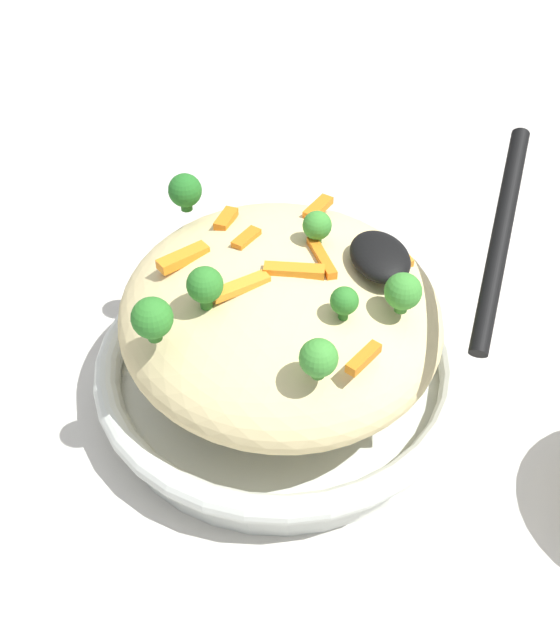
{
  "coord_description": "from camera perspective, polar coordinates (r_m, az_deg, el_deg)",
  "views": [
    {
      "loc": [
        -0.39,
        0.09,
        0.45
      ],
      "look_at": [
        0.0,
        0.0,
        0.08
      ],
      "focal_mm": 41.8,
      "sensor_mm": 36.0,
      "label": 1
    }
  ],
  "objects": [
    {
      "name": "ground_plane",
      "position": [
        0.6,
        -0.0,
        -5.48
      ],
      "size": [
        2.4,
        2.4,
        0.0
      ],
      "primitive_type": "plane",
      "color": "beige"
    },
    {
      "name": "broccoli_floret_1",
      "position": [
        0.48,
        -5.77,
        2.65
      ],
      "size": [
        0.02,
        0.02,
        0.03
      ],
      "color": "#296820",
      "rests_on": "pasta_mound"
    },
    {
      "name": "broccoli_floret_6",
      "position": [
        0.53,
        2.86,
        7.2
      ],
      "size": [
        0.02,
        0.02,
        0.03
      ],
      "color": "#377928",
      "rests_on": "pasta_mound"
    },
    {
      "name": "broccoli_floret_3",
      "position": [
        0.57,
        -7.28,
        9.78
      ],
      "size": [
        0.03,
        0.03,
        0.03
      ],
      "color": "#205B1C",
      "rests_on": "pasta_mound"
    },
    {
      "name": "carrot_piece_2",
      "position": [
        0.53,
        -7.42,
        4.76
      ],
      "size": [
        0.03,
        0.04,
        0.01
      ],
      "primitive_type": "cube",
      "rotation": [
        0.0,
        0.0,
        5.14
      ],
      "color": "orange",
      "rests_on": "pasta_mound"
    },
    {
      "name": "carrot_piece_0",
      "position": [
        0.54,
        -2.59,
        6.22
      ],
      "size": [
        0.02,
        0.02,
        0.01
      ],
      "primitive_type": "cube",
      "rotation": [
        0.0,
        0.0,
        5.46
      ],
      "color": "orange",
      "rests_on": "pasta_mound"
    },
    {
      "name": "broccoli_floret_0",
      "position": [
        0.46,
        -9.76,
        0.11
      ],
      "size": [
        0.03,
        0.03,
        0.03
      ],
      "color": "#296820",
      "rests_on": "pasta_mound"
    },
    {
      "name": "serving_bowl",
      "position": [
        0.58,
        -0.0,
        -3.88
      ],
      "size": [
        0.28,
        0.28,
        0.04
      ],
      "color": "silver",
      "rests_on": "ground_plane"
    },
    {
      "name": "carrot_piece_6",
      "position": [
        0.56,
        -4.15,
        7.72
      ],
      "size": [
        0.03,
        0.02,
        0.01
      ],
      "primitive_type": "cube",
      "rotation": [
        0.0,
        0.0,
        5.7
      ],
      "color": "orange",
      "rests_on": "pasta_mound"
    },
    {
      "name": "broccoli_floret_4",
      "position": [
        0.48,
        9.4,
        2.14
      ],
      "size": [
        0.02,
        0.02,
        0.03
      ],
      "color": "#377928",
      "rests_on": "pasta_mound"
    },
    {
      "name": "carrot_piece_4",
      "position": [
        0.52,
        8.47,
        4.13
      ],
      "size": [
        0.01,
        0.03,
        0.01
      ],
      "primitive_type": "cube",
      "rotation": [
        0.0,
        0.0,
        1.71
      ],
      "color": "orange",
      "rests_on": "pasta_mound"
    },
    {
      "name": "carrot_piece_3",
      "position": [
        0.57,
        2.94,
        8.59
      ],
      "size": [
        0.03,
        0.03,
        0.01
      ],
      "primitive_type": "cube",
      "rotation": [
        0.0,
        0.0,
        2.34
      ],
      "color": "orange",
      "rests_on": "pasta_mound"
    },
    {
      "name": "broccoli_floret_2",
      "position": [
        0.47,
        4.95,
        1.43
      ],
      "size": [
        0.02,
        0.02,
        0.02
      ],
      "color": "#296820",
      "rests_on": "pasta_mound"
    },
    {
      "name": "pasta_mound",
      "position": [
        0.54,
        -0.0,
        0.62
      ],
      "size": [
        0.25,
        0.23,
        0.09
      ],
      "primitive_type": "ellipsoid",
      "color": "#DBC689",
      "rests_on": "serving_bowl"
    },
    {
      "name": "carrot_piece_5",
      "position": [
        0.45,
        6.42,
        -2.92
      ],
      "size": [
        0.02,
        0.03,
        0.01
      ],
      "primitive_type": "cube",
      "rotation": [
        0.0,
        0.0,
        5.36
      ],
      "color": "orange",
      "rests_on": "pasta_mound"
    },
    {
      "name": "carrot_piece_7",
      "position": [
        0.49,
        -3.06,
        2.6
      ],
      "size": [
        0.02,
        0.04,
        0.01
      ],
      "primitive_type": "cube",
      "rotation": [
        0.0,
        0.0,
        5.03
      ],
      "color": "orange",
      "rests_on": "pasta_mound"
    },
    {
      "name": "broccoli_floret_5",
      "position": [
        0.44,
        3.22,
        -2.91
      ],
      "size": [
        0.02,
        0.02,
        0.03
      ],
      "color": "#377928",
      "rests_on": "pasta_mound"
    },
    {
      "name": "carrot_piece_8",
      "position": [
        0.51,
        3.3,
        4.52
      ],
      "size": [
        0.04,
        0.01,
        0.01
      ],
      "primitive_type": "cube",
      "rotation": [
        0.0,
        0.0,
        0.07
      ],
      "color": "orange",
      "rests_on": "pasta_mound"
    },
    {
      "name": "carrot_piece_1",
      "position": [
        0.5,
        1.09,
        3.75
      ],
      "size": [
        0.02,
        0.04,
        0.01
      ],
      "primitive_type": "cube",
      "rotation": [
        0.0,
        0.0,
        4.39
      ],
      "color": "orange",
      "rests_on": "pasta_mound"
    },
    {
      "name": "serving_spoon",
      "position": [
        0.51,
        10.83,
        5.31
      ],
      "size": [
        0.14,
        0.13,
        0.08
      ],
      "color": "black",
      "rests_on": "pasta_mound"
    }
  ]
}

